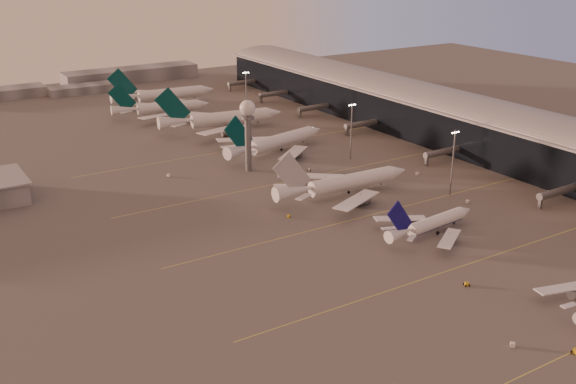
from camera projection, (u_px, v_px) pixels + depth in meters
ground at (449, 294)px, 180.70m from camera, size 700.00×700.00×0.00m
taxiway_markings at (397, 207)px, 240.11m from camera, size 180.00×185.25×0.02m
terminal at (449, 118)px, 318.21m from camera, size 57.00×362.00×23.04m
radar_tower at (248, 121)px, 271.22m from camera, size 6.40×6.40×31.10m
mast_b at (453, 160)px, 246.99m from camera, size 3.60×0.56×25.00m
mast_c at (351, 129)px, 288.19m from camera, size 3.60×0.56×25.00m
mast_d at (246, 92)px, 358.69m from camera, size 3.60×0.56×25.00m
distant_horizon at (93, 81)px, 438.92m from camera, size 165.00×37.50×9.00m
narrowbody_mid at (431, 226)px, 216.20m from camera, size 40.19×31.94×15.72m
widebody_white at (344, 186)px, 249.89m from camera, size 59.08×47.30×20.77m
greentail_a at (276, 145)px, 300.77m from camera, size 58.19×46.44×21.52m
greentail_b at (222, 121)px, 338.20m from camera, size 65.35×52.45×23.81m
greentail_c at (162, 110)px, 364.61m from camera, size 53.84×43.16×19.66m
greentail_d at (164, 97)px, 392.96m from camera, size 62.97×50.71×22.87m
gsv_truck_a at (513, 342)px, 156.94m from camera, size 5.68×5.64×2.38m
gsv_tug_near at (576, 351)px, 154.26m from camera, size 3.18×4.37×1.13m
gsv_tug_mid at (467, 284)px, 184.83m from camera, size 3.82×3.09×0.95m
gsv_truck_b at (468, 200)px, 243.30m from camera, size 6.62×3.96×2.52m
gsv_truck_c at (289, 214)px, 231.04m from camera, size 4.86×3.73×1.87m
gsv_catering_b at (418, 170)px, 272.25m from camera, size 5.75×2.93×4.62m
gsv_tug_far at (309, 170)px, 277.79m from camera, size 3.40×3.92×0.96m
gsv_truck_d at (168, 174)px, 270.75m from camera, size 4.23×6.18×2.35m
gsv_tug_hangar at (297, 139)px, 321.62m from camera, size 4.58×3.62×1.14m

